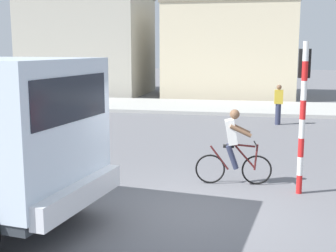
{
  "coord_description": "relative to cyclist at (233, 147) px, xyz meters",
  "views": [
    {
      "loc": [
        1.15,
        -8.12,
        3.06
      ],
      "look_at": [
        -1.04,
        2.5,
        1.2
      ],
      "focal_mm": 48.6,
      "sensor_mm": 36.0,
      "label": 1
    }
  ],
  "objects": [
    {
      "name": "ground_plane",
      "position": [
        -0.57,
        -1.98,
        -0.86
      ],
      "size": [
        120.0,
        120.0,
        0.0
      ],
      "primitive_type": "plane",
      "color": "slate"
    },
    {
      "name": "sidewalk_far",
      "position": [
        -0.57,
        13.09,
        -0.78
      ],
      "size": [
        80.0,
        5.0,
        0.16
      ],
      "primitive_type": "cube",
      "color": "#ADADA8",
      "rests_on": "ground"
    },
    {
      "name": "cyclist",
      "position": [
        0.0,
        0.0,
        0.0
      ],
      "size": [
        1.72,
        0.52,
        1.72
      ],
      "color": "black",
      "rests_on": "ground"
    },
    {
      "name": "traffic_light_pole",
      "position": [
        1.43,
        -0.32,
        1.2
      ],
      "size": [
        0.24,
        0.43,
        3.2
      ],
      "color": "red",
      "rests_on": "ground"
    },
    {
      "name": "pedestrian_near_kerb",
      "position": [
        1.26,
        8.62,
        -0.02
      ],
      "size": [
        0.34,
        0.22,
        1.62
      ],
      "color": "#2D334C",
      "rests_on": "ground"
    },
    {
      "name": "building_corner_left",
      "position": [
        -10.98,
        19.37,
        2.44
      ],
      "size": [
        7.9,
        6.36,
        6.6
      ],
      "color": "#B2AD9E",
      "rests_on": "ground"
    },
    {
      "name": "building_mid_block",
      "position": [
        -1.45,
        19.66,
        2.09
      ],
      "size": [
        8.08,
        6.55,
        5.9
      ],
      "color": "beige",
      "rests_on": "ground"
    }
  ]
}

